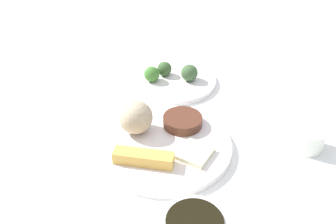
% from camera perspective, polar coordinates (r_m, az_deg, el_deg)
% --- Properties ---
extents(tabletop, '(2.20, 2.20, 0.02)m').
position_cam_1_polar(tabletop, '(0.75, -0.26, -7.74)').
color(tabletop, white).
rests_on(tabletop, ground).
extents(main_plate, '(0.28, 0.28, 0.02)m').
position_cam_1_polar(main_plate, '(0.76, -0.57, -5.36)').
color(main_plate, white).
rests_on(main_plate, tabletop).
extents(rice_scoop, '(0.07, 0.07, 0.07)m').
position_cam_1_polar(rice_scoop, '(0.77, -5.20, -0.82)').
color(rice_scoop, tan).
rests_on(rice_scoop, main_plate).
extents(spring_roll, '(0.12, 0.05, 0.03)m').
position_cam_1_polar(spring_roll, '(0.70, -3.94, -7.33)').
color(spring_roll, gold).
rests_on(spring_roll, main_plate).
extents(crab_rangoon_wonton, '(0.08, 0.09, 0.01)m').
position_cam_1_polar(crab_rangoon_wonton, '(0.72, 4.35, -6.60)').
color(crab_rangoon_wonton, beige).
rests_on(crab_rangoon_wonton, main_plate).
extents(stir_fry_heap, '(0.09, 0.09, 0.02)m').
position_cam_1_polar(stir_fry_heap, '(0.80, 2.35, -1.43)').
color(stir_fry_heap, '#502B1C').
rests_on(stir_fry_heap, main_plate).
extents(broccoli_plate, '(0.24, 0.24, 0.01)m').
position_cam_1_polar(broccoli_plate, '(0.99, 0.86, 5.07)').
color(broccoli_plate, white).
rests_on(broccoli_plate, tabletop).
extents(broccoli_floret_0, '(0.05, 0.05, 0.05)m').
position_cam_1_polar(broccoli_floret_0, '(0.97, 3.44, 6.27)').
color(broccoli_floret_0, '#3A5A33').
rests_on(broccoli_floret_0, broccoli_plate).
extents(broccoli_floret_1, '(0.04, 0.04, 0.04)m').
position_cam_1_polar(broccoli_floret_1, '(0.96, -2.61, 6.08)').
color(broccoli_floret_1, '#3C742D').
rests_on(broccoli_floret_1, broccoli_plate).
extents(broccoli_floret_2, '(0.04, 0.04, 0.04)m').
position_cam_1_polar(broccoli_floret_2, '(0.99, -0.58, 6.93)').
color(broccoli_floret_2, '#38582D').
rests_on(broccoli_floret_2, broccoli_plate).
extents(soy_sauce_bowl_liquid, '(0.09, 0.09, 0.00)m').
position_cam_1_polar(soy_sauce_bowl_liquid, '(0.58, 4.29, -17.06)').
color(soy_sauce_bowl_liquid, black).
rests_on(soy_sauce_bowl_liquid, soy_sauce_bowl).
extents(teacup, '(0.07, 0.07, 0.05)m').
position_cam_1_polar(teacup, '(0.81, 21.52, -4.02)').
color(teacup, white).
rests_on(teacup, tabletop).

